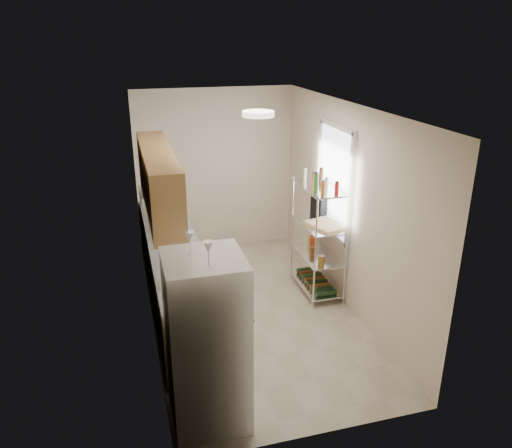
{
  "coord_description": "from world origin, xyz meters",
  "views": [
    {
      "loc": [
        -1.45,
        -5.42,
        3.38
      ],
      "look_at": [
        0.13,
        0.25,
        1.1
      ],
      "focal_mm": 35.0,
      "sensor_mm": 36.0,
      "label": 1
    }
  ],
  "objects_px": {
    "frying_pan_large": "(163,228)",
    "cutting_board": "(326,225)",
    "rice_cooker": "(174,234)",
    "espresso_machine": "(320,205)",
    "refrigerator": "(207,342)"
  },
  "relations": [
    {
      "from": "frying_pan_large",
      "to": "espresso_machine",
      "type": "xyz_separation_m",
      "value": [
        2.13,
        -0.27,
        0.22
      ]
    },
    {
      "from": "refrigerator",
      "to": "cutting_board",
      "type": "xyz_separation_m",
      "value": [
        1.93,
        1.88,
        0.21
      ]
    },
    {
      "from": "rice_cooker",
      "to": "espresso_machine",
      "type": "relative_size",
      "value": 0.89
    },
    {
      "from": "refrigerator",
      "to": "espresso_machine",
      "type": "distance_m",
      "value": 3.11
    },
    {
      "from": "frying_pan_large",
      "to": "cutting_board",
      "type": "bearing_deg",
      "value": -31.06
    },
    {
      "from": "refrigerator",
      "to": "espresso_machine",
      "type": "height_order",
      "value": "refrigerator"
    },
    {
      "from": "frying_pan_large",
      "to": "espresso_machine",
      "type": "relative_size",
      "value": 0.98
    },
    {
      "from": "refrigerator",
      "to": "frying_pan_large",
      "type": "bearing_deg",
      "value": 92.53
    },
    {
      "from": "cutting_board",
      "to": "espresso_machine",
      "type": "bearing_deg",
      "value": 78.85
    },
    {
      "from": "frying_pan_large",
      "to": "espresso_machine",
      "type": "distance_m",
      "value": 2.16
    },
    {
      "from": "refrigerator",
      "to": "cutting_board",
      "type": "height_order",
      "value": "refrigerator"
    },
    {
      "from": "rice_cooker",
      "to": "frying_pan_large",
      "type": "relative_size",
      "value": 0.92
    },
    {
      "from": "rice_cooker",
      "to": "espresso_machine",
      "type": "distance_m",
      "value": 2.05
    },
    {
      "from": "cutting_board",
      "to": "rice_cooker",
      "type": "bearing_deg",
      "value": 170.83
    },
    {
      "from": "cutting_board",
      "to": "espresso_machine",
      "type": "relative_size",
      "value": 1.89
    }
  ]
}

